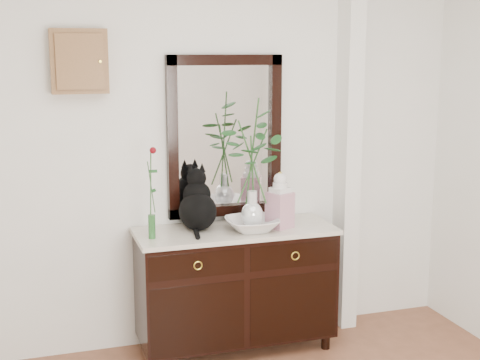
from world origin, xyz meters
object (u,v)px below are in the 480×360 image
object	(u,v)px
sideboard	(235,283)
cat	(198,199)
lotus_bowl	(252,224)
ginger_jar	(280,200)

from	to	relation	value
sideboard	cat	distance (m)	0.63
lotus_bowl	cat	bearing A→B (deg)	154.84
cat	ginger_jar	distance (m)	0.55
cat	ginger_jar	size ratio (longest dim) A/B	1.06
lotus_bowl	ginger_jar	world-z (taller)	ginger_jar
cat	sideboard	bearing A→B (deg)	-8.25
ginger_jar	cat	bearing A→B (deg)	166.30
sideboard	lotus_bowl	size ratio (longest dim) A/B	3.83
ginger_jar	lotus_bowl	bearing A→B (deg)	-173.18
cat	lotus_bowl	xyz separation A→B (m)	(0.33, -0.15, -0.16)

